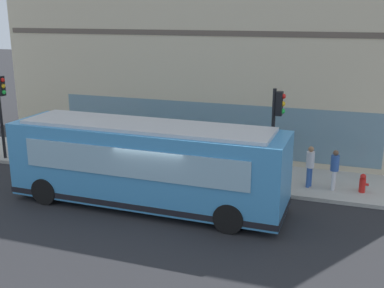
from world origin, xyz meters
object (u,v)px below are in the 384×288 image
at_px(fire_hydrant, 363,183).
at_px(pedestrian_walking_along_curb, 335,167).
at_px(traffic_light_near_corner, 277,120).
at_px(pedestrian_by_light_pole, 310,164).
at_px(traffic_light_down_block, 1,100).
at_px(city_bus_nearside, 146,165).
at_px(pedestrian_near_building_entrance, 105,144).
at_px(pedestrian_near_hydrant, 85,147).

relative_size(fire_hydrant, pedestrian_walking_along_curb, 0.46).
height_order(traffic_light_near_corner, pedestrian_by_light_pole, traffic_light_near_corner).
distance_m(traffic_light_down_block, pedestrian_by_light_pole, 14.06).
height_order(traffic_light_down_block, fire_hydrant, traffic_light_down_block).
distance_m(city_bus_nearside, fire_hydrant, 8.32).
distance_m(fire_hydrant, pedestrian_near_building_entrance, 11.12).
height_order(city_bus_nearside, traffic_light_down_block, traffic_light_down_block).
xyz_separation_m(pedestrian_by_light_pole, pedestrian_near_hydrant, (-0.57, 9.74, -0.07)).
bearing_deg(pedestrian_by_light_pole, pedestrian_walking_along_curb, -90.21).
height_order(city_bus_nearside, pedestrian_by_light_pole, city_bus_nearside).
height_order(pedestrian_walking_along_curb, pedestrian_near_hydrant, pedestrian_walking_along_curb).
relative_size(traffic_light_near_corner, pedestrian_walking_along_curb, 2.48).
xyz_separation_m(city_bus_nearside, pedestrian_near_building_entrance, (3.55, 3.64, -0.52)).
relative_size(pedestrian_walking_along_curb, pedestrian_by_light_pole, 0.96).
distance_m(city_bus_nearside, traffic_light_down_block, 8.99).
bearing_deg(traffic_light_near_corner, pedestrian_walking_along_curb, -71.90).
bearing_deg(city_bus_nearside, pedestrian_near_hydrant, 56.01).
xyz_separation_m(pedestrian_walking_along_curb, pedestrian_near_hydrant, (-0.56, 10.67, -0.03)).
height_order(fire_hydrant, pedestrian_near_building_entrance, pedestrian_near_building_entrance).
distance_m(city_bus_nearside, traffic_light_near_corner, 5.17).
relative_size(traffic_light_down_block, fire_hydrant, 5.39).
height_order(traffic_light_near_corner, pedestrian_walking_along_curb, traffic_light_near_corner).
height_order(traffic_light_down_block, pedestrian_near_hydrant, traffic_light_down_block).
xyz_separation_m(traffic_light_down_block, pedestrian_by_light_pole, (0.73, -13.92, -1.83)).
height_order(pedestrian_walking_along_curb, pedestrian_by_light_pole, pedestrian_by_light_pole).
bearing_deg(city_bus_nearside, pedestrian_by_light_pole, -57.70).
distance_m(pedestrian_near_building_entrance, pedestrian_near_hydrant, 0.92).
height_order(traffic_light_down_block, pedestrian_walking_along_curb, traffic_light_down_block).
bearing_deg(pedestrian_near_hydrant, pedestrian_by_light_pole, -86.67).
xyz_separation_m(city_bus_nearside, pedestrian_near_hydrant, (2.89, 4.28, -0.52)).
distance_m(city_bus_nearside, pedestrian_by_light_pole, 6.48).
xyz_separation_m(pedestrian_near_building_entrance, pedestrian_near_hydrant, (-0.67, 0.64, -0.00)).
relative_size(traffic_light_near_corner, pedestrian_by_light_pole, 2.38).
relative_size(traffic_light_down_block, pedestrian_by_light_pole, 2.40).
distance_m(pedestrian_by_light_pole, pedestrian_near_building_entrance, 9.11).
distance_m(traffic_light_near_corner, pedestrian_near_hydrant, 8.67).
bearing_deg(pedestrian_near_hydrant, city_bus_nearside, -123.99).
bearing_deg(pedestrian_by_light_pole, city_bus_nearside, 122.30).
bearing_deg(pedestrian_walking_along_curb, pedestrian_by_light_pole, 89.79).
height_order(fire_hydrant, pedestrian_near_hydrant, pedestrian_near_hydrant).
bearing_deg(fire_hydrant, pedestrian_near_building_entrance, 89.84).
bearing_deg(pedestrian_near_building_entrance, pedestrian_by_light_pole, -90.62).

